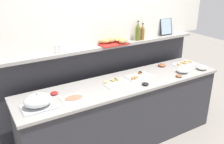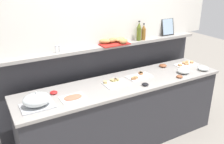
% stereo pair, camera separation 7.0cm
% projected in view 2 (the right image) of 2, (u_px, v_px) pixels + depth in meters
% --- Properties ---
extents(ground_plane, '(12.00, 12.00, 0.00)m').
position_uv_depth(ground_plane, '(103.00, 120.00, 3.93)').
color(ground_plane, gray).
extents(buffet_counter, '(2.72, 0.65, 0.90)m').
position_uv_depth(buffet_counter, '(123.00, 113.00, 3.27)').
color(buffet_counter, '#2D2D33').
rests_on(buffet_counter, ground_plane).
extents(back_ledge_unit, '(2.97, 0.22, 1.27)m').
position_uv_depth(back_ledge_unit, '(105.00, 84.00, 3.60)').
color(back_ledge_unit, '#2D2D33').
rests_on(back_ledge_unit, ground_plane).
extents(sandwich_platter_rear, '(0.31, 0.22, 0.04)m').
position_uv_depth(sandwich_platter_rear, '(115.00, 83.00, 3.06)').
color(sandwich_platter_rear, silver).
rests_on(sandwich_platter_rear, buffet_counter).
extents(sandwich_platter_front, '(0.34, 0.19, 0.04)m').
position_uv_depth(sandwich_platter_front, '(186.00, 64.00, 3.68)').
color(sandwich_platter_front, white).
rests_on(sandwich_platter_front, buffet_counter).
extents(sandwich_platter_side, '(0.33, 0.18, 0.04)m').
position_uv_depth(sandwich_platter_side, '(139.00, 76.00, 3.26)').
color(sandwich_platter_side, white).
rests_on(sandwich_platter_side, buffet_counter).
extents(cold_cuts_platter, '(0.27, 0.19, 0.02)m').
position_uv_depth(cold_cuts_platter, '(73.00, 98.00, 2.70)').
color(cold_cuts_platter, white).
rests_on(cold_cuts_platter, buffet_counter).
extents(serving_cloche, '(0.34, 0.24, 0.17)m').
position_uv_depth(serving_cloche, '(37.00, 100.00, 2.52)').
color(serving_cloche, '#B7BABF').
rests_on(serving_cloche, buffet_counter).
extents(glass_bowl_large, '(0.17, 0.17, 0.07)m').
position_uv_depth(glass_bowl_large, '(184.00, 71.00, 3.38)').
color(glass_bowl_large, silver).
rests_on(glass_bowl_large, buffet_counter).
extents(glass_bowl_medium, '(0.15, 0.15, 0.06)m').
position_uv_depth(glass_bowl_medium, '(203.00, 68.00, 3.48)').
color(glass_bowl_medium, silver).
rests_on(glass_bowl_medium, buffet_counter).
extents(condiment_bowl_teal, '(0.11, 0.11, 0.04)m').
position_uv_depth(condiment_bowl_teal, '(163.00, 66.00, 3.61)').
color(condiment_bowl_teal, brown).
rests_on(condiment_bowl_teal, buffet_counter).
extents(condiment_bowl_dark, '(0.08, 0.08, 0.03)m').
position_uv_depth(condiment_bowl_dark, '(145.00, 84.00, 3.01)').
color(condiment_bowl_dark, black).
rests_on(condiment_bowl_dark, buffet_counter).
extents(condiment_bowl_cream, '(0.09, 0.09, 0.03)m').
position_uv_depth(condiment_bowl_cream, '(54.00, 93.00, 2.81)').
color(condiment_bowl_cream, red).
rests_on(condiment_bowl_cream, buffet_counter).
extents(condiment_bowl_red, '(0.08, 0.08, 0.03)m').
position_uv_depth(condiment_bowl_red, '(180.00, 77.00, 3.24)').
color(condiment_bowl_red, brown).
rests_on(condiment_bowl_red, buffet_counter).
extents(vinegar_bottle_amber, '(0.06, 0.06, 0.24)m').
position_uv_depth(vinegar_bottle_amber, '(144.00, 33.00, 3.53)').
color(vinegar_bottle_amber, '#8E5B23').
rests_on(vinegar_bottle_amber, back_ledge_unit).
extents(olive_oil_bottle, '(0.06, 0.06, 0.28)m').
position_uv_depth(olive_oil_bottle, '(139.00, 32.00, 3.49)').
color(olive_oil_bottle, '#56661E').
rests_on(olive_oil_bottle, back_ledge_unit).
extents(salt_shaker, '(0.03, 0.03, 0.09)m').
position_uv_depth(salt_shaker, '(56.00, 49.00, 2.98)').
color(salt_shaker, white).
rests_on(salt_shaker, back_ledge_unit).
extents(pepper_shaker, '(0.03, 0.03, 0.09)m').
position_uv_depth(pepper_shaker, '(60.00, 49.00, 3.00)').
color(pepper_shaker, white).
rests_on(pepper_shaker, back_ledge_unit).
extents(bread_basket, '(0.41, 0.28, 0.08)m').
position_uv_depth(bread_basket, '(116.00, 41.00, 3.36)').
color(bread_basket, '#B2231E').
rests_on(bread_basket, back_ledge_unit).
extents(framed_picture, '(0.23, 0.07, 0.26)m').
position_uv_depth(framed_picture, '(168.00, 27.00, 3.78)').
color(framed_picture, black).
rests_on(framed_picture, back_ledge_unit).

